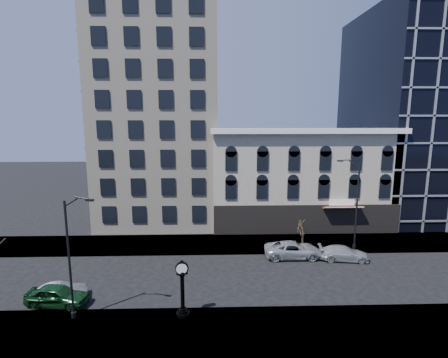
{
  "coord_description": "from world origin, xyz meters",
  "views": [
    {
      "loc": [
        1.04,
        -28.38,
        13.84
      ],
      "look_at": [
        2.0,
        4.0,
        8.0
      ],
      "focal_mm": 28.0,
      "sensor_mm": 36.0,
      "label": 1
    }
  ],
  "objects_px": {
    "street_clock": "(182,291)",
    "car_near_a": "(57,295)",
    "street_lamp_near": "(75,226)",
    "car_near_b": "(60,292)"
  },
  "relations": [
    {
      "from": "car_near_b",
      "to": "car_near_a",
      "type": "bearing_deg",
      "value": 172.92
    },
    {
      "from": "street_lamp_near",
      "to": "car_near_a",
      "type": "xyz_separation_m",
      "value": [
        -2.51,
        2.02,
        -5.99
      ]
    },
    {
      "from": "street_clock",
      "to": "street_lamp_near",
      "type": "distance_m",
      "value": 8.41
    },
    {
      "from": "street_lamp_near",
      "to": "car_near_b",
      "type": "xyz_separation_m",
      "value": [
        -2.65,
        2.79,
        -6.12
      ]
    },
    {
      "from": "street_clock",
      "to": "car_near_a",
      "type": "distance_m",
      "value": 9.68
    },
    {
      "from": "street_lamp_near",
      "to": "car_near_a",
      "type": "relative_size",
      "value": 1.93
    },
    {
      "from": "car_near_a",
      "to": "car_near_b",
      "type": "distance_m",
      "value": 0.79
    },
    {
      "from": "street_clock",
      "to": "car_near_a",
      "type": "xyz_separation_m",
      "value": [
        -9.42,
        1.85,
        -1.21
      ]
    },
    {
      "from": "street_lamp_near",
      "to": "car_near_a",
      "type": "bearing_deg",
      "value": 157.25
    },
    {
      "from": "car_near_a",
      "to": "car_near_b",
      "type": "relative_size",
      "value": 1.17
    }
  ]
}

